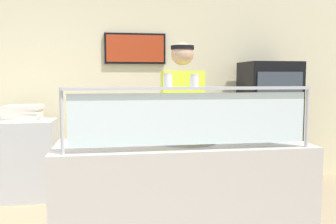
% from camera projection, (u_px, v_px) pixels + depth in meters
% --- Properties ---
extents(shop_rear_unit, '(6.27, 0.13, 2.70)m').
position_uv_depth(shop_rear_unit, '(149.00, 84.00, 4.97)').
color(shop_rear_unit, beige).
rests_on(shop_rear_unit, ground).
extents(serving_counter, '(1.87, 0.67, 0.95)m').
position_uv_depth(serving_counter, '(183.00, 205.00, 2.75)').
color(serving_counter, '#BCB7B2').
rests_on(serving_counter, ground).
extents(sneeze_guard, '(1.69, 0.06, 0.43)m').
position_uv_depth(sneeze_guard, '(191.00, 110.00, 2.41)').
color(sneeze_guard, '#B2B5BC').
rests_on(sneeze_guard, serving_counter).
extents(pizza_tray, '(0.46, 0.46, 0.04)m').
position_uv_depth(pizza_tray, '(186.00, 140.00, 2.76)').
color(pizza_tray, '#9EA0A8').
rests_on(pizza_tray, serving_counter).
extents(pizza_server, '(0.11, 0.29, 0.01)m').
position_uv_depth(pizza_server, '(187.00, 137.00, 2.73)').
color(pizza_server, '#ADAFB7').
rests_on(pizza_server, pizza_tray).
extents(parmesan_shaker, '(0.06, 0.06, 0.09)m').
position_uv_depth(parmesan_shaker, '(168.00, 81.00, 2.37)').
color(parmesan_shaker, white).
rests_on(parmesan_shaker, sneeze_guard).
extents(pepper_flake_shaker, '(0.06, 0.06, 0.09)m').
position_uv_depth(pepper_flake_shaker, '(194.00, 81.00, 2.40)').
color(pepper_flake_shaker, white).
rests_on(pepper_flake_shaker, sneeze_guard).
extents(worker_figure, '(0.41, 0.50, 1.76)m').
position_uv_depth(worker_figure, '(183.00, 124.00, 3.40)').
color(worker_figure, '#23232D').
rests_on(worker_figure, ground).
extents(drink_fridge, '(0.69, 0.62, 1.64)m').
position_uv_depth(drink_fridge, '(268.00, 124.00, 4.82)').
color(drink_fridge, black).
rests_on(drink_fridge, ground).
extents(prep_shelf, '(0.70, 0.55, 0.93)m').
position_uv_depth(prep_shelf, '(25.00, 159.00, 4.33)').
color(prep_shelf, '#B7BABF').
rests_on(prep_shelf, ground).
extents(pizza_box_stack, '(0.43, 0.42, 0.18)m').
position_uv_depth(pizza_box_stack, '(23.00, 113.00, 4.28)').
color(pizza_box_stack, silver).
rests_on(pizza_box_stack, prep_shelf).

